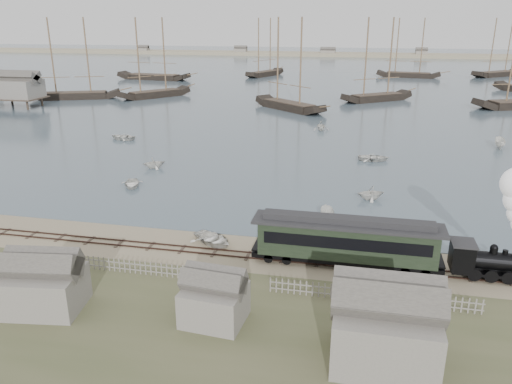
# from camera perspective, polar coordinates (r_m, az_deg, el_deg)

# --- Properties ---
(ground) EXTENTS (600.00, 600.00, 0.00)m
(ground) POSITION_cam_1_polar(r_m,az_deg,el_deg) (45.61, -2.85, -5.98)
(ground) COLOR gray
(ground) RESTS_ON ground
(harbor_water) EXTENTS (600.00, 336.00, 0.06)m
(harbor_water) POSITION_cam_1_polar(r_m,az_deg,el_deg) (211.04, 9.31, 13.64)
(harbor_water) COLOR #465B64
(harbor_water) RESTS_ON ground
(rail_track) EXTENTS (120.00, 1.80, 0.16)m
(rail_track) POSITION_cam_1_polar(r_m,az_deg,el_deg) (43.86, -3.52, -7.01)
(rail_track) COLOR #36231D
(rail_track) RESTS_ON ground
(picket_fence_west) EXTENTS (19.00, 0.10, 1.20)m
(picket_fence_west) POSITION_cam_1_polar(r_m,az_deg,el_deg) (41.88, -14.09, -9.00)
(picket_fence_west) COLOR gray
(picket_fence_west) RESTS_ON ground
(picket_fence_east) EXTENTS (15.00, 0.10, 1.20)m
(picket_fence_east) POSITION_cam_1_polar(r_m,az_deg,el_deg) (37.75, 13.17, -12.25)
(picket_fence_east) COLOR gray
(picket_fence_east) RESTS_ON ground
(shed_left) EXTENTS (5.00, 4.00, 4.10)m
(shed_left) POSITION_cam_1_polar(r_m,az_deg,el_deg) (39.10, -22.69, -12.16)
(shed_left) COLOR gray
(shed_left) RESTS_ON ground
(shed_mid) EXTENTS (4.00, 3.50, 3.60)m
(shed_mid) POSITION_cam_1_polar(r_m,az_deg,el_deg) (35.05, -4.73, -14.43)
(shed_mid) COLOR gray
(shed_mid) RESTS_ON ground
(shed_right) EXTENTS (6.00, 5.00, 5.10)m
(shed_right) POSITION_cam_1_polar(r_m,az_deg,el_deg) (32.38, 14.20, -18.23)
(shed_right) COLOR gray
(shed_right) RESTS_ON ground
(far_spit) EXTENTS (500.00, 20.00, 1.80)m
(far_spit) POSITION_cam_1_polar(r_m,az_deg,el_deg) (290.72, 10.23, 15.03)
(far_spit) COLOR tan
(far_spit) RESTS_ON ground
(locomotive) EXTENTS (7.01, 2.62, 8.74)m
(locomotive) POSITION_cam_1_polar(r_m,az_deg,el_deg) (42.46, 27.00, -4.19)
(locomotive) COLOR black
(locomotive) RESTS_ON ground
(passenger_coach) EXTENTS (15.35, 2.96, 3.73)m
(passenger_coach) POSITION_cam_1_polar(r_m,az_deg,el_deg) (41.52, 10.29, -5.37)
(passenger_coach) COLOR black
(passenger_coach) RESTS_ON ground
(beached_dinghy) EXTENTS (4.87, 5.25, 0.89)m
(beached_dinghy) POSITION_cam_1_polar(r_m,az_deg,el_deg) (45.68, -4.96, -5.38)
(beached_dinghy) COLOR silver
(beached_dinghy) RESTS_ON ground
(rowboat_0) EXTENTS (4.41, 3.84, 0.76)m
(rowboat_0) POSITION_cam_1_polar(r_m,az_deg,el_deg) (62.46, -14.02, 0.93)
(rowboat_0) COLOR silver
(rowboat_0) RESTS_ON harbor_water
(rowboat_1) EXTENTS (3.80, 3.91, 1.57)m
(rowboat_1) POSITION_cam_1_polar(r_m,az_deg,el_deg) (69.49, -11.59, 3.30)
(rowboat_1) COLOR silver
(rowboat_1) RESTS_ON harbor_water
(rowboat_2) EXTENTS (3.86, 2.14, 1.41)m
(rowboat_2) POSITION_cam_1_polar(r_m,az_deg,el_deg) (50.05, 8.20, -2.86)
(rowboat_2) COLOR silver
(rowboat_2) RESTS_ON harbor_water
(rowboat_3) EXTENTS (3.46, 4.63, 0.92)m
(rowboat_3) POSITION_cam_1_polar(r_m,az_deg,el_deg) (73.86, 13.28, 3.85)
(rowboat_3) COLOR silver
(rowboat_3) RESTS_ON harbor_water
(rowboat_4) EXTENTS (3.58, 3.83, 1.63)m
(rowboat_4) POSITION_cam_1_polar(r_m,az_deg,el_deg) (57.62, 12.97, -0.07)
(rowboat_4) COLOR silver
(rowboat_4) RESTS_ON harbor_water
(rowboat_5) EXTENTS (4.14, 2.05, 1.53)m
(rowboat_5) POSITION_cam_1_polar(r_m,az_deg,el_deg) (88.01, 26.09, 5.03)
(rowboat_5) COLOR silver
(rowboat_5) RESTS_ON harbor_water
(rowboat_6) EXTENTS (3.84, 4.89, 0.92)m
(rowboat_6) POSITION_cam_1_polar(r_m,az_deg,el_deg) (87.96, -15.02, 6.13)
(rowboat_6) COLOR silver
(rowboat_6) RESTS_ON harbor_water
(rowboat_7) EXTENTS (4.02, 3.73, 1.73)m
(rowboat_7) POSITION_cam_1_polar(r_m,az_deg,el_deg) (92.68, 7.44, 7.51)
(rowboat_7) COLOR silver
(rowboat_7) RESTS_ON harbor_water
(schooner_0) EXTENTS (22.18, 13.00, 20.00)m
(schooner_0) POSITION_cam_1_polar(r_m,az_deg,el_deg) (136.88, -20.33, 14.11)
(schooner_0) COLOR black
(schooner_0) RESTS_ON harbor_water
(schooner_1) EXTENTS (15.39, 18.07, 20.00)m
(schooner_1) POSITION_cam_1_polar(r_m,az_deg,el_deg) (134.19, -11.72, 14.79)
(schooner_1) COLOR black
(schooner_1) RESTS_ON harbor_water
(schooner_2) EXTENTS (18.18, 16.70, 20.00)m
(schooner_2) POSITION_cam_1_polar(r_m,az_deg,el_deg) (112.91, 3.92, 14.38)
(schooner_2) COLOR black
(schooner_2) RESTS_ON harbor_water
(schooner_3) EXTENTS (18.00, 15.27, 20.00)m
(schooner_3) POSITION_cam_1_polar(r_m,az_deg,el_deg) (128.90, 13.94, 14.47)
(schooner_3) COLOR black
(schooner_3) RESTS_ON harbor_water
(schooner_6) EXTENTS (26.03, 8.83, 20.00)m
(schooner_6) POSITION_cam_1_polar(r_m,az_deg,el_deg) (175.74, -11.82, 15.72)
(schooner_6) COLOR black
(schooner_6) RESTS_ON harbor_water
(schooner_7) EXTENTS (11.55, 19.26, 20.00)m
(schooner_7) POSITION_cam_1_polar(r_m,az_deg,el_deg) (183.00, 1.04, 16.23)
(schooner_7) COLOR black
(schooner_7) RESTS_ON harbor_water
(schooner_8) EXTENTS (21.92, 7.94, 20.00)m
(schooner_8) POSITION_cam_1_polar(r_m,az_deg,el_deg) (186.38, 17.27, 15.46)
(schooner_8) COLOR black
(schooner_8) RESTS_ON harbor_water
(schooner_9) EXTENTS (20.67, 18.85, 20.00)m
(schooner_9) POSITION_cam_1_polar(r_m,az_deg,el_deg) (201.51, 26.26, 14.62)
(schooner_9) COLOR black
(schooner_9) RESTS_ON harbor_water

